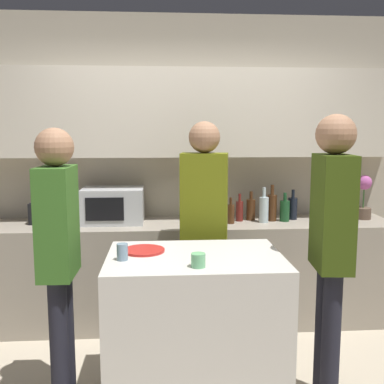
{
  "coord_description": "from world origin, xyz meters",
  "views": [
    {
      "loc": [
        -0.23,
        -2.41,
        1.68
      ],
      "look_at": [
        -0.03,
        0.46,
        1.28
      ],
      "focal_mm": 42.0,
      "sensor_mm": 36.0,
      "label": 1
    }
  ],
  "objects_px": {
    "bottle_0": "(231,214)",
    "cup_0": "(198,260)",
    "bottle_6": "(293,208)",
    "bottle_3": "(264,209)",
    "bottle_1": "(239,211)",
    "toaster": "(46,213)",
    "person_center": "(58,244)",
    "person_left": "(204,216)",
    "person_right": "(332,234)",
    "potted_plant": "(364,197)",
    "bottle_4": "(272,207)",
    "microwave": "(113,205)",
    "plate_on_island": "(144,250)",
    "cup_1": "(122,252)",
    "bottle_5": "(285,210)",
    "bottle_2": "(251,209)"
  },
  "relations": [
    {
      "from": "bottle_0",
      "to": "cup_0",
      "type": "height_order",
      "value": "bottle_0"
    },
    {
      "from": "bottle_6",
      "to": "bottle_3",
      "type": "bearing_deg",
      "value": -157.68
    },
    {
      "from": "bottle_1",
      "to": "cup_0",
      "type": "xyz_separation_m",
      "value": [
        -0.49,
        -1.46,
        -0.01
      ]
    },
    {
      "from": "toaster",
      "to": "bottle_0",
      "type": "bearing_deg",
      "value": -4.34
    },
    {
      "from": "bottle_0",
      "to": "person_center",
      "type": "bearing_deg",
      "value": -137.21
    },
    {
      "from": "person_left",
      "to": "person_right",
      "type": "height_order",
      "value": "person_right"
    },
    {
      "from": "potted_plant",
      "to": "person_left",
      "type": "distance_m",
      "value": 1.62
    },
    {
      "from": "cup_0",
      "to": "bottle_4",
      "type": "bearing_deg",
      "value": 62.01
    },
    {
      "from": "microwave",
      "to": "plate_on_island",
      "type": "distance_m",
      "value": 1.18
    },
    {
      "from": "cup_0",
      "to": "bottle_6",
      "type": "bearing_deg",
      "value": 57.05
    },
    {
      "from": "potted_plant",
      "to": "person_right",
      "type": "relative_size",
      "value": 0.22
    },
    {
      "from": "person_right",
      "to": "bottle_4",
      "type": "bearing_deg",
      "value": 7.16
    },
    {
      "from": "toaster",
      "to": "bottle_3",
      "type": "xyz_separation_m",
      "value": [
        1.87,
        -0.09,
        0.03
      ]
    },
    {
      "from": "bottle_0",
      "to": "cup_1",
      "type": "height_order",
      "value": "bottle_0"
    },
    {
      "from": "bottle_3",
      "to": "toaster",
      "type": "bearing_deg",
      "value": 177.11
    },
    {
      "from": "bottle_0",
      "to": "person_center",
      "type": "height_order",
      "value": "person_center"
    },
    {
      "from": "potted_plant",
      "to": "toaster",
      "type": "bearing_deg",
      "value": 180.0
    },
    {
      "from": "bottle_6",
      "to": "person_right",
      "type": "distance_m",
      "value": 1.36
    },
    {
      "from": "potted_plant",
      "to": "bottle_6",
      "type": "xyz_separation_m",
      "value": [
        -0.64,
        0.02,
        -0.1
      ]
    },
    {
      "from": "bottle_0",
      "to": "bottle_5",
      "type": "xyz_separation_m",
      "value": [
        0.49,
        0.06,
        0.01
      ]
    },
    {
      "from": "toaster",
      "to": "microwave",
      "type": "bearing_deg",
      "value": -0.16
    },
    {
      "from": "bottle_0",
      "to": "person_left",
      "type": "distance_m",
      "value": 0.57
    },
    {
      "from": "cup_1",
      "to": "plate_on_island",
      "type": "bearing_deg",
      "value": 56.66
    },
    {
      "from": "bottle_4",
      "to": "person_center",
      "type": "distance_m",
      "value": 1.99
    },
    {
      "from": "bottle_3",
      "to": "cup_0",
      "type": "bearing_deg",
      "value": -116.31
    },
    {
      "from": "bottle_1",
      "to": "bottle_3",
      "type": "xyz_separation_m",
      "value": [
        0.2,
        -0.08,
        0.02
      ]
    },
    {
      "from": "potted_plant",
      "to": "bottle_6",
      "type": "bearing_deg",
      "value": 177.78
    },
    {
      "from": "bottle_4",
      "to": "bottle_3",
      "type": "bearing_deg",
      "value": -141.94
    },
    {
      "from": "potted_plant",
      "to": "bottle_3",
      "type": "relative_size",
      "value": 1.29
    },
    {
      "from": "bottle_2",
      "to": "bottle_4",
      "type": "height_order",
      "value": "bottle_4"
    },
    {
      "from": "bottle_6",
      "to": "person_left",
      "type": "bearing_deg",
      "value": -143.44
    },
    {
      "from": "microwave",
      "to": "toaster",
      "type": "bearing_deg",
      "value": 179.84
    },
    {
      "from": "bottle_0",
      "to": "person_right",
      "type": "height_order",
      "value": "person_right"
    },
    {
      "from": "bottle_1",
      "to": "bottle_2",
      "type": "xyz_separation_m",
      "value": [
        0.11,
        0.03,
        0.01
      ]
    },
    {
      "from": "toaster",
      "to": "bottle_5",
      "type": "distance_m",
      "value": 2.06
    },
    {
      "from": "bottle_2",
      "to": "plate_on_island",
      "type": "xyz_separation_m",
      "value": [
        -0.9,
        -1.15,
        -0.04
      ]
    },
    {
      "from": "bottle_3",
      "to": "bottle_4",
      "type": "xyz_separation_m",
      "value": [
        0.09,
        0.07,
        0.01
      ]
    },
    {
      "from": "plate_on_island",
      "to": "bottle_4",
      "type": "bearing_deg",
      "value": 45.77
    },
    {
      "from": "bottle_4",
      "to": "person_center",
      "type": "relative_size",
      "value": 0.19
    },
    {
      "from": "bottle_5",
      "to": "person_left",
      "type": "relative_size",
      "value": 0.14
    },
    {
      "from": "bottle_1",
      "to": "person_right",
      "type": "distance_m",
      "value": 1.34
    },
    {
      "from": "potted_plant",
      "to": "bottle_0",
      "type": "height_order",
      "value": "potted_plant"
    },
    {
      "from": "toaster",
      "to": "bottle_4",
      "type": "relative_size",
      "value": 0.81
    },
    {
      "from": "bottle_4",
      "to": "plate_on_island",
      "type": "bearing_deg",
      "value": -134.23
    },
    {
      "from": "bottle_2",
      "to": "cup_1",
      "type": "relative_size",
      "value": 2.67
    },
    {
      "from": "bottle_6",
      "to": "plate_on_island",
      "type": "distance_m",
      "value": 1.73
    },
    {
      "from": "person_left",
      "to": "person_center",
      "type": "relative_size",
      "value": 1.03
    },
    {
      "from": "bottle_2",
      "to": "bottle_6",
      "type": "distance_m",
      "value": 0.38
    },
    {
      "from": "microwave",
      "to": "cup_1",
      "type": "height_order",
      "value": "microwave"
    },
    {
      "from": "bottle_4",
      "to": "bottle_2",
      "type": "bearing_deg",
      "value": 166.96
    }
  ]
}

